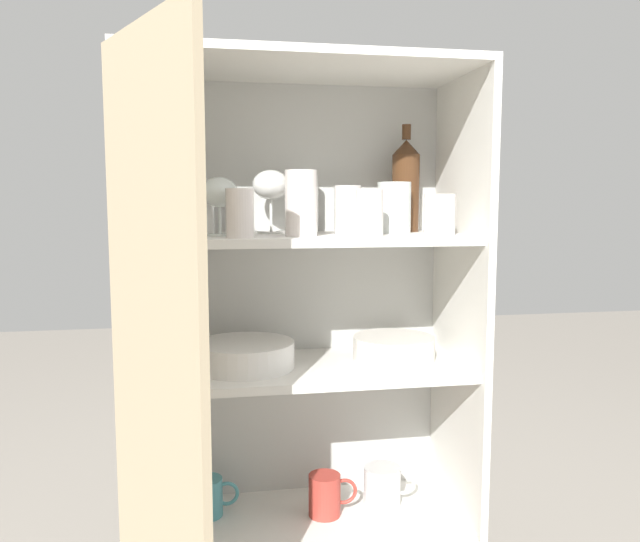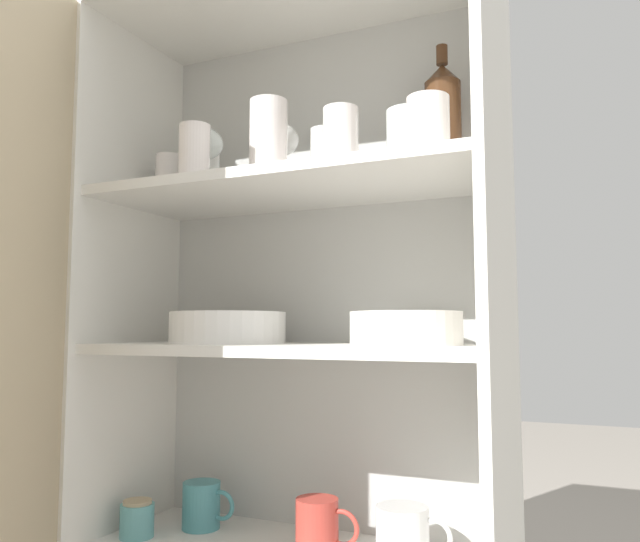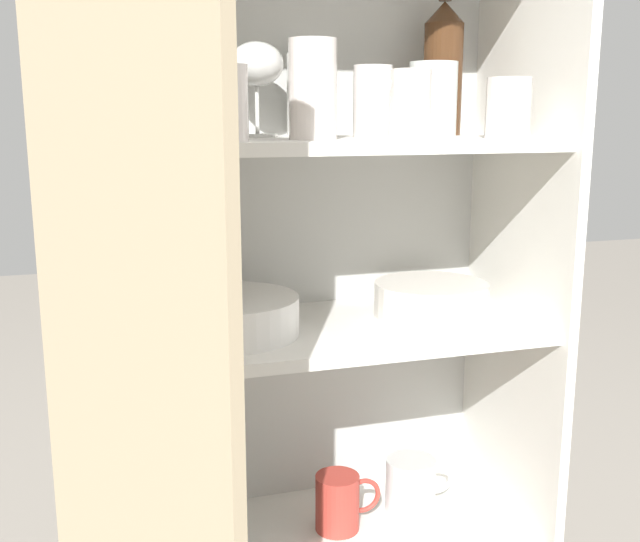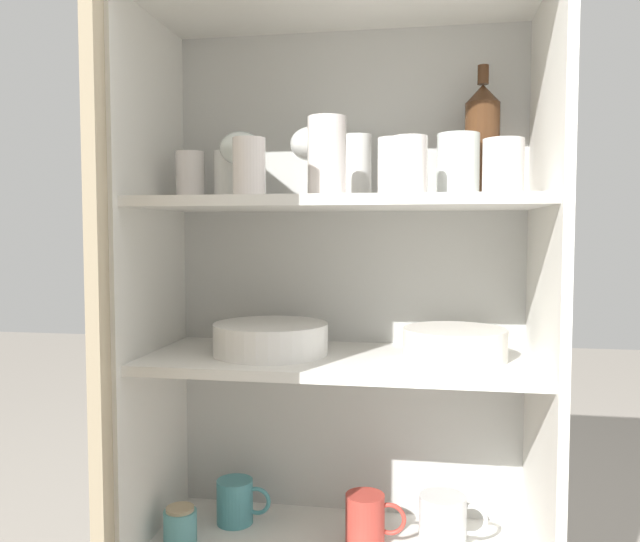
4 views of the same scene
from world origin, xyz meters
name	(u,v)px [view 1 (image 1 of 4)]	position (x,y,z in m)	size (l,w,h in m)	color
cupboard_back_panel	(294,342)	(0.00, 0.33, 0.67)	(0.81, 0.02, 1.34)	silver
cupboard_side_left	(133,365)	(-0.39, 0.16, 0.67)	(0.02, 0.36, 1.34)	white
cupboard_side_right	(458,351)	(0.39, 0.16, 0.67)	(0.02, 0.36, 1.34)	white
cupboard_top_panel	(302,67)	(0.00, 0.16, 1.35)	(0.81, 0.36, 0.02)	white
shelf_board_lower	(304,522)	(0.00, 0.16, 0.25)	(0.77, 0.32, 0.02)	white
shelf_board_middle	(303,369)	(0.00, 0.16, 0.64)	(0.77, 0.32, 0.02)	white
shelf_board_upper	(303,239)	(0.00, 0.16, 0.96)	(0.77, 0.32, 0.02)	white
cupboard_door	(156,416)	(-0.31, -0.20, 0.67)	(0.19, 0.37, 1.34)	tan
tumbler_glass_0	(369,213)	(0.14, 0.08, 1.02)	(0.06, 0.06, 0.11)	silver
tumbler_glass_1	(301,203)	(-0.01, 0.09, 1.04)	(0.07, 0.07, 0.15)	silver
tumbler_glass_2	(306,204)	(0.03, 0.27, 1.04)	(0.06, 0.06, 0.14)	white
tumbler_glass_3	(440,215)	(0.30, 0.06, 1.01)	(0.07, 0.07, 0.09)	silver
tumbler_glass_4	(348,210)	(0.11, 0.16, 1.02)	(0.06, 0.06, 0.11)	silver
tumbler_glass_5	(394,208)	(0.23, 0.19, 1.03)	(0.08, 0.08, 0.12)	white
tumbler_glass_6	(240,213)	(-0.15, 0.05, 1.02)	(0.06, 0.06, 0.11)	silver
tumbler_glass_7	(164,213)	(-0.32, 0.19, 1.02)	(0.06, 0.06, 0.10)	silver
tumbler_glass_8	(200,213)	(-0.24, 0.21, 1.02)	(0.07, 0.07, 0.10)	white
wine_glass_0	(219,194)	(-0.19, 0.14, 1.06)	(0.08, 0.08, 0.13)	white
wine_glass_1	(271,187)	(-0.07, 0.23, 1.08)	(0.09, 0.09, 0.15)	white
wine_bottle	(406,185)	(0.28, 0.26, 1.09)	(0.07, 0.07, 0.27)	#4C2D19
plate_stack_white	(245,355)	(-0.14, 0.16, 0.68)	(0.23, 0.23, 0.06)	white
mixing_bowl_large	(394,347)	(0.23, 0.17, 0.69)	(0.20, 0.20, 0.06)	silver
coffee_mug_primary	(208,497)	(-0.23, 0.22, 0.31)	(0.12, 0.08, 0.10)	teal
coffee_mug_extra_1	(383,486)	(0.21, 0.19, 0.31)	(0.14, 0.10, 0.10)	white
coffee_mug_extra_2	(326,495)	(0.06, 0.17, 0.32)	(0.12, 0.08, 0.10)	#BC3D33
storage_jar	(169,525)	(-0.32, 0.12, 0.30)	(0.07, 0.07, 0.07)	#5BA3A8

